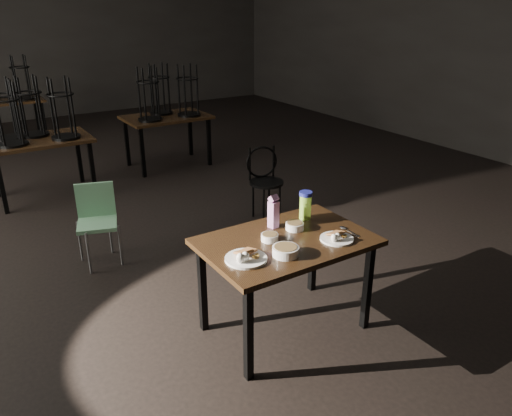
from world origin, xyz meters
TOP-DOWN VIEW (x-y plane):
  - main_table at (-0.27, -2.71)m, footprint 1.20×0.80m
  - plate_left at (-0.68, -2.81)m, footprint 0.28×0.28m
  - plate_right at (0.02, -2.91)m, footprint 0.24×0.24m
  - bowl_near at (-0.38, -2.66)m, footprint 0.12×0.12m
  - bowl_far at (-0.12, -2.60)m, footprint 0.13×0.13m
  - bowl_big at (-0.42, -2.90)m, footprint 0.18×0.18m
  - juice_carton at (-0.23, -2.49)m, footprint 0.07×0.07m
  - water_bottle at (0.06, -2.49)m, footprint 0.12×0.12m
  - spoon at (0.19, -2.80)m, footprint 0.04×0.21m
  - bentwood_chair at (0.78, -0.84)m, footprint 0.41×0.40m
  - school_chair at (-1.12, -0.88)m, footprint 0.44×0.44m
  - bg_table_left at (-1.23, 1.18)m, footprint 1.20×0.80m
  - bg_table_right at (0.63, 1.52)m, footprint 1.20×0.80m
  - bg_table_far at (-1.17, 4.17)m, footprint 1.20×0.80m

SIDE VIEW (x-z plane):
  - school_chair at x=-1.12m, z-range 0.08..0.83m
  - bentwood_chair at x=0.78m, z-range 0.08..0.88m
  - main_table at x=-0.27m, z-range 0.30..1.05m
  - bg_table_far at x=-1.17m, z-range 0.01..1.49m
  - spoon at x=0.19m, z-range 0.75..0.76m
  - plate_right at x=0.02m, z-range 0.73..0.81m
  - plate_left at x=-0.68m, z-range 0.73..0.82m
  - bowl_near at x=-0.38m, z-range 0.75..0.80m
  - bg_table_right at x=0.63m, z-range 0.04..1.52m
  - bowl_far at x=-0.12m, z-range 0.75..0.81m
  - bowl_big at x=-0.42m, z-range 0.75..0.81m
  - bg_table_left at x=-1.23m, z-range 0.06..1.54m
  - water_bottle at x=0.06m, z-range 0.75..0.97m
  - juice_carton at x=-0.23m, z-range 0.74..1.00m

